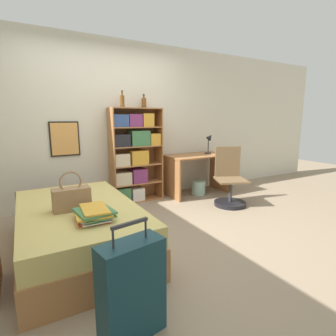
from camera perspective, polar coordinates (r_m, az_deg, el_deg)
name	(u,v)px	position (r m, az deg, el deg)	size (l,w,h in m)	color
ground_plane	(147,235)	(3.23, -4.70, -14.41)	(14.00, 14.00, 0.00)	gray
wall_back	(105,123)	(4.38, -13.57, 9.52)	(10.00, 0.09, 2.60)	beige
bed	(79,228)	(2.94, -18.89, -12.31)	(1.13, 1.85, 0.50)	#A36B3D
handbag	(72,198)	(2.70, -20.26, -6.15)	(0.34, 0.16, 0.38)	#93704C
book_stack_on_bed	(94,214)	(2.41, -15.88, -9.54)	(0.33, 0.37, 0.11)	#B2382D
suitcase	(132,290)	(1.81, -7.90, -24.78)	(0.44, 0.26, 0.77)	#143842
bookcase	(133,155)	(4.34, -7.60, 2.82)	(0.85, 0.32, 1.54)	#A36B3D
bottle_green	(122,101)	(4.26, -9.93, 14.18)	(0.07, 0.07, 0.26)	brown
bottle_brown	(144,103)	(4.44, -5.28, 13.96)	(0.08, 0.08, 0.22)	brown
desk	(197,167)	(4.80, 6.33, 0.24)	(1.13, 0.65, 0.72)	#A36B3D
desk_lamp	(210,140)	(4.97, 9.05, 6.02)	(0.17, 0.12, 0.38)	black
desk_chair	(230,187)	(4.32, 13.25, -4.05)	(0.60, 0.60, 0.93)	black
waste_bin	(198,188)	(4.83, 6.64, -4.26)	(0.25, 0.25, 0.25)	#99C1B2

